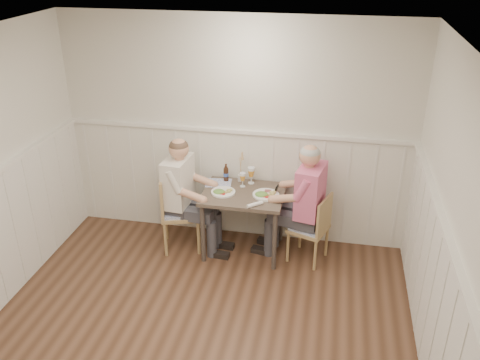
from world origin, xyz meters
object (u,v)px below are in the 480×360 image
(grass_vase, at_px, (240,168))
(man_in_pink, at_px, (305,212))
(dining_table, at_px, (243,201))
(beer_bottle, at_px, (226,173))
(chair_left, at_px, (176,209))
(diner_cream, at_px, (183,203))
(chair_right, at_px, (313,226))

(grass_vase, bearing_deg, man_in_pink, -20.02)
(dining_table, height_order, beer_bottle, beer_bottle)
(grass_vase, bearing_deg, dining_table, -70.74)
(dining_table, xyz_separation_m, beer_bottle, (-0.25, 0.26, 0.20))
(beer_bottle, bearing_deg, man_in_pink, -15.87)
(chair_left, bearing_deg, man_in_pink, 2.13)
(chair_left, bearing_deg, diner_cream, 6.82)
(chair_right, height_order, man_in_pink, man_in_pink)
(dining_table, relative_size, beer_bottle, 4.23)
(man_in_pink, xyz_separation_m, diner_cream, (-1.37, -0.04, -0.01))
(chair_left, height_order, beer_bottle, beer_bottle)
(chair_left, height_order, grass_vase, grass_vase)
(chair_right, bearing_deg, grass_vase, 160.10)
(chair_right, relative_size, man_in_pink, 0.58)
(chair_right, xyz_separation_m, chair_left, (-1.55, -0.02, 0.06))
(beer_bottle, xyz_separation_m, grass_vase, (0.16, 0.02, 0.08))
(beer_bottle, height_order, grass_vase, grass_vase)
(diner_cream, bearing_deg, chair_left, -173.18)
(chair_right, distance_m, chair_left, 1.56)
(dining_table, relative_size, man_in_pink, 0.64)
(man_in_pink, distance_m, beer_bottle, 1.01)
(man_in_pink, height_order, beer_bottle, man_in_pink)
(man_in_pink, bearing_deg, chair_right, -18.90)
(dining_table, relative_size, diner_cream, 0.65)
(dining_table, bearing_deg, grass_vase, 109.26)
(dining_table, xyz_separation_m, man_in_pink, (0.69, -0.01, -0.06))
(man_in_pink, distance_m, grass_vase, 0.90)
(dining_table, distance_m, man_in_pink, 0.69)
(chair_right, bearing_deg, chair_left, -179.20)
(chair_left, xyz_separation_m, grass_vase, (0.68, 0.34, 0.42))
(beer_bottle, bearing_deg, dining_table, -45.32)
(man_in_pink, bearing_deg, diner_cream, -178.17)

